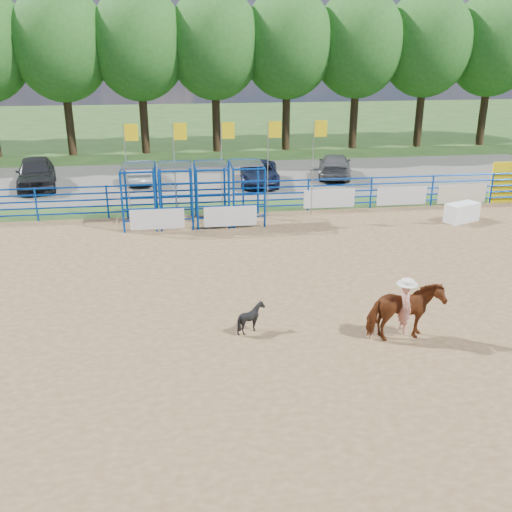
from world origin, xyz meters
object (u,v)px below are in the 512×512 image
Objects in this scene: horse_and_rider at (405,309)px; car_c at (259,173)px; announcer_table at (462,212)px; car_d at (335,166)px; car_b at (140,171)px; car_a at (36,173)px; calf at (251,318)px.

horse_and_rider reaches higher than car_c.
announcer_table is 9.83m from car_d.
horse_and_rider is 0.63× the size of car_b.
horse_and_rider reaches higher than announcer_table.
car_a reaches higher than car_c.
car_a reaches higher than car_d.
car_b is 0.83× the size of car_d.
horse_and_rider is 20.67m from car_b.
horse_and_rider is 22.79m from car_a.
car_d is at bearing 19.51° from car_c.
car_a is (-13.07, 18.67, -0.08)m from horse_and_rider.
car_b is (-7.65, 19.20, -0.27)m from horse_and_rider.
announcer_table is at bearing 123.59° from car_d.
car_a is 1.27× the size of car_b.
car_d reaches higher than announcer_table.
car_b reaches higher than announcer_table.
car_d is (-3.13, 9.31, 0.24)m from announcer_table.
car_a is at bearing -177.73° from car_c.
car_c is at bearing 1.13° from calf.
car_c is (11.89, -0.75, -0.19)m from car_a.
car_b is (-14.15, 9.49, 0.20)m from announcer_table.
horse_and_rider is at bearing 94.98° from car_d.
horse_and_rider is at bearing -80.37° from car_c.
horse_and_rider reaches higher than car_d.
car_a is (-19.57, 8.96, 0.40)m from announcer_table.
calf is (-3.85, 1.00, -0.47)m from horse_and_rider.
announcer_table is at bearing -35.00° from car_a.
calf is at bearing -93.12° from car_c.
car_b is at bearing 174.65° from car_c.
calf is 17.13m from car_c.
announcer_table is 11.69m from horse_and_rider.
car_c is 0.99× the size of car_d.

